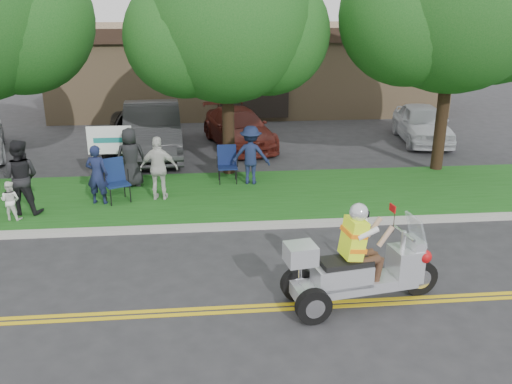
{
  "coord_description": "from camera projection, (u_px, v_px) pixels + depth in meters",
  "views": [
    {
      "loc": [
        -0.19,
        -8.68,
        5.05
      ],
      "look_at": [
        0.83,
        2.0,
        1.27
      ],
      "focal_mm": 38.0,
      "sensor_mm": 36.0,
      "label": 1
    }
  ],
  "objects": [
    {
      "name": "child_right",
      "position": [
        10.0,
        200.0,
        12.88
      ],
      "size": [
        0.53,
        0.46,
        0.96
      ],
      "primitive_type": "imported",
      "rotation": [
        0.0,
        0.0,
        2.92
      ],
      "color": "white",
      "rests_on": "grass_verge"
    },
    {
      "name": "tree_right",
      "position": [
        457.0,
        3.0,
        15.42
      ],
      "size": [
        6.86,
        5.6,
        8.07
      ],
      "color": "#332114",
      "rests_on": "ground"
    },
    {
      "name": "centerline_far",
      "position": [
        222.0,
        308.0,
        9.45
      ],
      "size": [
        60.0,
        0.1,
        0.01
      ],
      "primitive_type": "cube",
      "color": "gold",
      "rests_on": "ground"
    },
    {
      "name": "tree_mid",
      "position": [
        228.0,
        25.0,
        15.22
      ],
      "size": [
        5.88,
        4.8,
        7.05
      ],
      "color": "#332114",
      "rests_on": "ground"
    },
    {
      "name": "ground",
      "position": [
        221.0,
        296.0,
        9.85
      ],
      "size": [
        120.0,
        120.0,
        0.0
      ],
      "primitive_type": "plane",
      "color": "#28282B",
      "rests_on": "ground"
    },
    {
      "name": "spectator_chair_a",
      "position": [
        251.0,
        155.0,
        15.36
      ],
      "size": [
        1.19,
        0.84,
        1.68
      ],
      "primitive_type": "imported",
      "rotation": [
        0.0,
        0.0,
        2.93
      ],
      "color": "#172040",
      "rests_on": "grass_verge"
    },
    {
      "name": "lawn_chair_b",
      "position": [
        115.0,
        177.0,
        14.09
      ],
      "size": [
        0.79,
        0.8,
        1.12
      ],
      "rotation": [
        0.0,
        0.0,
        0.44
      ],
      "color": "black",
      "rests_on": "grass_verge"
    },
    {
      "name": "parked_car_right",
      "position": [
        239.0,
        128.0,
        19.9
      ],
      "size": [
        2.88,
        4.89,
        1.33
      ],
      "primitive_type": "imported",
      "rotation": [
        0.0,
        0.0,
        0.23
      ],
      "color": "#501912",
      "rests_on": "ground"
    },
    {
      "name": "trike_scooter",
      "position": [
        357.0,
        270.0,
        9.39
      ],
      "size": [
        2.89,
        1.14,
        1.9
      ],
      "rotation": [
        0.0,
        0.0,
        0.17
      ],
      "color": "black",
      "rests_on": "ground"
    },
    {
      "name": "spectator_adult_right",
      "position": [
        159.0,
        168.0,
        14.11
      ],
      "size": [
        1.02,
        0.5,
        1.69
      ],
      "primitive_type": "imported",
      "rotation": [
        0.0,
        0.0,
        3.05
      ],
      "color": "silver",
      "rests_on": "grass_verge"
    },
    {
      "name": "lawn_chair_a",
      "position": [
        227.0,
        161.0,
        15.63
      ],
      "size": [
        0.57,
        0.59,
        1.05
      ],
      "rotation": [
        0.0,
        0.0,
        0.02
      ],
      "color": "black",
      "rests_on": "grass_verge"
    },
    {
      "name": "commercial_building",
      "position": [
        247.0,
        66.0,
        27.18
      ],
      "size": [
        18.0,
        8.2,
        4.0
      ],
      "color": "#9E7F5B",
      "rests_on": "ground"
    },
    {
      "name": "parked_car_mid",
      "position": [
        140.0,
        131.0,
        19.24
      ],
      "size": [
        2.64,
        5.21,
        1.41
      ],
      "primitive_type": "imported",
      "rotation": [
        0.0,
        0.0,
        0.06
      ],
      "color": "black",
      "rests_on": "ground"
    },
    {
      "name": "spectator_adult_mid",
      "position": [
        21.0,
        177.0,
        13.13
      ],
      "size": [
        0.97,
        0.79,
        1.86
      ],
      "primitive_type": "imported",
      "rotation": [
        0.0,
        0.0,
        3.04
      ],
      "color": "black",
      "rests_on": "grass_verge"
    },
    {
      "name": "parked_car_left",
      "position": [
        153.0,
        130.0,
        18.67
      ],
      "size": [
        2.31,
        5.5,
        1.77
      ],
      "primitive_type": "imported",
      "rotation": [
        0.0,
        0.0,
        0.08
      ],
      "color": "#2B2B2E",
      "rests_on": "ground"
    },
    {
      "name": "spectator_chair_b",
      "position": [
        131.0,
        157.0,
        15.13
      ],
      "size": [
        0.89,
        0.65,
        1.67
      ],
      "primitive_type": "imported",
      "rotation": [
        0.0,
        0.0,
        3.29
      ],
      "color": "black",
      "rests_on": "grass_verge"
    },
    {
      "name": "grass_verge",
      "position": [
        214.0,
        196.0,
        14.71
      ],
      "size": [
        60.0,
        4.0,
        0.1
      ],
      "primitive_type": "cube",
      "color": "#194F15",
      "rests_on": "ground"
    },
    {
      "name": "centerline_near",
      "position": [
        222.0,
        313.0,
        9.3
      ],
      "size": [
        60.0,
        0.1,
        0.01
      ],
      "primitive_type": "cube",
      "color": "gold",
      "rests_on": "ground"
    },
    {
      "name": "curb",
      "position": [
        217.0,
        227.0,
        12.69
      ],
      "size": [
        60.0,
        0.25,
        0.12
      ],
      "primitive_type": "cube",
      "color": "#A8A89E",
      "rests_on": "ground"
    },
    {
      "name": "spectator_adult_left",
      "position": [
        97.0,
        175.0,
        13.83
      ],
      "size": [
        0.63,
        0.47,
        1.55
      ],
      "primitive_type": "imported",
      "rotation": [
        0.0,
        0.0,
        2.95
      ],
      "color": "#171E40",
      "rests_on": "grass_verge"
    },
    {
      "name": "parked_car_far_right",
      "position": [
        422.0,
        123.0,
        20.47
      ],
      "size": [
        2.22,
        4.34,
        1.42
      ],
      "primitive_type": "imported",
      "rotation": [
        0.0,
        0.0,
        -0.14
      ],
      "color": "silver",
      "rests_on": "ground"
    },
    {
      "name": "business_sign",
      "position": [
        110.0,
        143.0,
        15.37
      ],
      "size": [
        1.25,
        0.06,
        1.75
      ],
      "color": "silver",
      "rests_on": "ground"
    }
  ]
}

